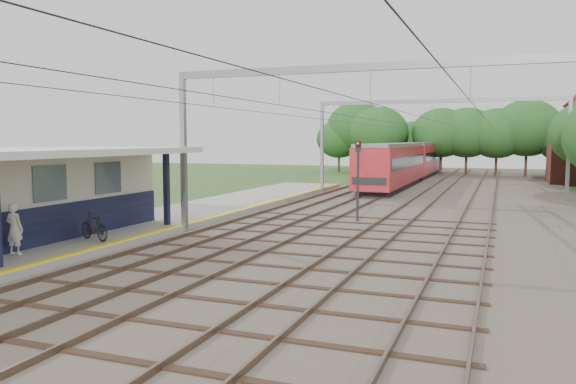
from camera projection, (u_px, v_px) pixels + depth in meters
The scene contains 10 objects.
ballast_bed at pixel (434, 204), 35.40m from camera, with size 18.00×90.00×0.10m, color #473D33.
platform at pixel (123, 230), 24.60m from camera, with size 5.00×52.00×0.35m, color gray.
yellow_stripe at pixel (167, 229), 23.79m from camera, with size 0.45×52.00×0.01m, color yellow.
rail_tracks at pixel (394, 201), 36.28m from camera, with size 11.80×88.00×0.15m.
catenary_system at pixel (415, 114), 30.73m from camera, with size 17.22×88.00×7.00m.
tree_band at pixel (463, 132), 60.23m from camera, with size 31.72×30.88×8.82m.
person at pixel (14, 229), 18.36m from camera, with size 0.62×0.41×1.71m, color white.
bicycle at pixel (94, 227), 20.97m from camera, with size 0.49×1.75×1.05m, color black.
train at pixel (409, 161), 54.51m from camera, with size 2.83×35.21×3.72m.
signal_post at pixel (358, 173), 27.47m from camera, with size 0.31×0.28×4.04m.
Camera 1 is at (7.95, -6.15, 4.11)m, focal length 35.00 mm.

